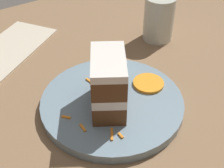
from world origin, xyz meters
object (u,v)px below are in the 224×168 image
object	(u,v)px
plate	(112,103)
cream_dollop	(111,63)
cake_slice	(108,83)
menu_card	(5,52)
drinking_glass	(159,21)
orange_garnish	(148,83)

from	to	relation	value
plate	cream_dollop	world-z (taller)	cream_dollop
cake_slice	menu_card	distance (m)	0.32
cake_slice	menu_card	size ratio (longest dim) A/B	0.43
drinking_glass	menu_card	world-z (taller)	drinking_glass
cake_slice	orange_garnish	xyz separation A→B (m)	(0.10, 0.01, -0.05)
cake_slice	menu_card	xyz separation A→B (m)	(-0.09, 0.30, -0.07)
orange_garnish	menu_card	size ratio (longest dim) A/B	0.22
cream_dollop	menu_card	bearing A→B (deg)	125.86
drinking_glass	menu_card	bearing A→B (deg)	156.68
cake_slice	menu_card	world-z (taller)	cake_slice
plate	cream_dollop	size ratio (longest dim) A/B	4.02
plate	drinking_glass	bearing A→B (deg)	31.95
plate	cake_slice	distance (m)	0.06
cake_slice	orange_garnish	world-z (taller)	cake_slice
cake_slice	orange_garnish	size ratio (longest dim) A/B	1.93
plate	drinking_glass	size ratio (longest dim) A/B	2.46
plate	orange_garnish	world-z (taller)	orange_garnish
plate	orange_garnish	bearing A→B (deg)	-2.37
cream_dollop	drinking_glass	size ratio (longest dim) A/B	0.61
cream_dollop	orange_garnish	world-z (taller)	cream_dollop
cake_slice	orange_garnish	distance (m)	0.11
orange_garnish	menu_card	bearing A→B (deg)	122.71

